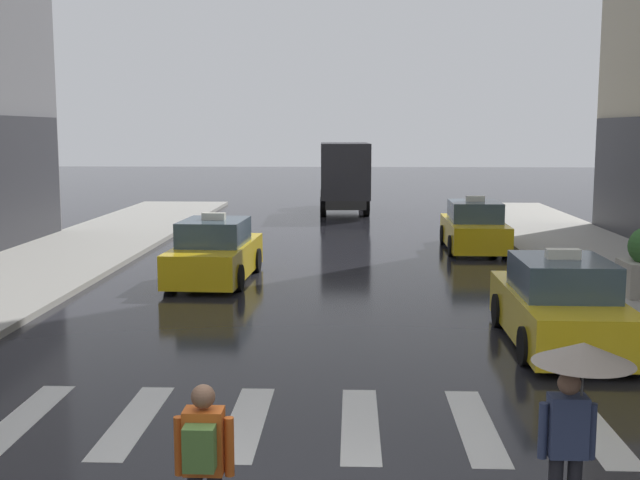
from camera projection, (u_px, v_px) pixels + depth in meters
name	position (u px, v px, depth m)	size (l,w,h in m)	color
crosswalk_markings	(303.00, 423.00, 10.77)	(11.30, 2.80, 0.01)	silver
taxi_lead	(560.00, 306.00, 14.60)	(1.97, 4.56, 1.80)	yellow
taxi_second	(215.00, 253.00, 20.93)	(2.08, 4.61, 1.80)	yellow
taxi_third	(474.00, 228.00, 26.29)	(1.99, 4.57, 1.80)	yellow
box_truck	(344.00, 174.00, 38.19)	(2.48, 7.61, 3.35)	#2D2D2D
pedestrian_with_umbrella	(577.00, 386.00, 7.56)	(0.96, 0.96, 1.94)	black
pedestrian_with_backpack	(204.00, 458.00, 7.23)	(0.55, 0.43, 1.65)	black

